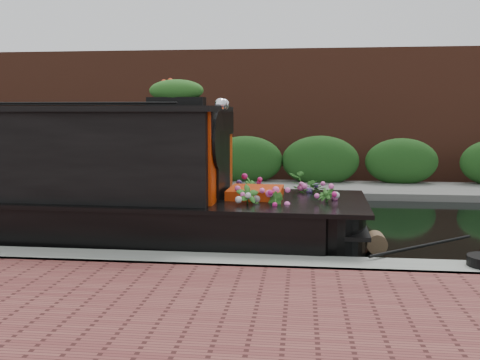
# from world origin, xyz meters

# --- Properties ---
(ground) EXTENTS (80.00, 80.00, 0.00)m
(ground) POSITION_xyz_m (0.00, 0.00, 0.00)
(ground) COLOR black
(ground) RESTS_ON ground
(near_bank_coping) EXTENTS (40.00, 0.60, 0.50)m
(near_bank_coping) POSITION_xyz_m (0.00, -3.30, 0.00)
(near_bank_coping) COLOR gray
(near_bank_coping) RESTS_ON ground
(far_bank_path) EXTENTS (40.00, 2.40, 0.34)m
(far_bank_path) POSITION_xyz_m (0.00, 4.20, 0.00)
(far_bank_path) COLOR #62625E
(far_bank_path) RESTS_ON ground
(far_hedge) EXTENTS (40.00, 1.10, 2.80)m
(far_hedge) POSITION_xyz_m (0.00, 5.10, 0.00)
(far_hedge) COLOR #1C4717
(far_hedge) RESTS_ON ground
(far_brick_wall) EXTENTS (40.00, 1.00, 8.00)m
(far_brick_wall) POSITION_xyz_m (0.00, 7.20, 0.00)
(far_brick_wall) COLOR brown
(far_brick_wall) RESTS_ON ground
(rope_fender) EXTENTS (0.30, 0.35, 0.30)m
(rope_fender) POSITION_xyz_m (2.65, -1.79, 0.15)
(rope_fender) COLOR brown
(rope_fender) RESTS_ON ground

